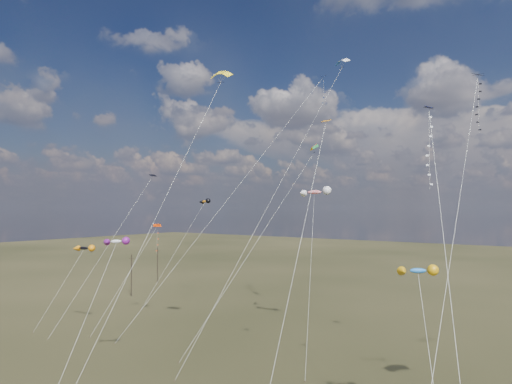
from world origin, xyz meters
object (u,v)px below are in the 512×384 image
Objects in this scene: novelty_black_orange at (84,248)px; parafoil_yellow at (220,74)px; utility_pole_far at (157,264)px; diamond_black_high at (476,117)px; utility_pole_near at (131,275)px.

parafoil_yellow is at bearing 0.55° from novelty_black_orange.
utility_pole_far is 0.27× the size of diamond_black_high.
utility_pole_near is 51.08m from parafoil_yellow.
utility_pole_near and utility_pole_far have the same top height.
diamond_black_high is (71.19, -26.18, 21.34)m from utility_pole_far.
parafoil_yellow is (-25.04, -7.00, 6.70)m from diamond_black_high.
utility_pole_far is at bearing 159.81° from diamond_black_high.
utility_pole_near is 16.12m from utility_pole_far.
novelty_black_orange is (21.18, -33.42, 7.19)m from utility_pole_far.
utility_pole_near is at bearing 153.30° from parafoil_yellow.
diamond_black_high is at bearing -20.19° from utility_pole_far.
utility_pole_near is 0.27× the size of diamond_black_high.
utility_pole_far is 63.38m from parafoil_yellow.
utility_pole_near is 67.80m from diamond_black_high.
diamond_black_high reaches higher than novelty_black_orange.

